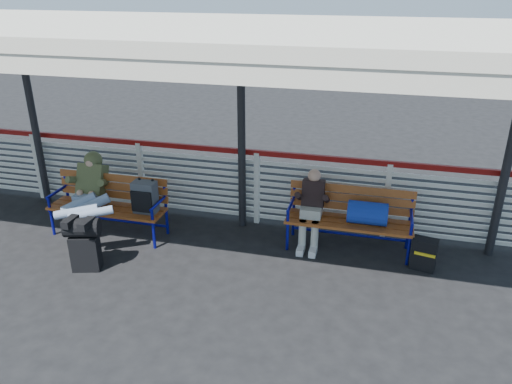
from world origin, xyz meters
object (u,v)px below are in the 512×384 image
(luggage_stack, at_px, (84,242))
(suitcase_side, at_px, (424,254))
(bench_right, at_px, (358,213))
(companion_person, at_px, (311,208))
(bench_left, at_px, (121,199))
(traveler_man, at_px, (87,201))

(luggage_stack, relative_size, suitcase_side, 1.68)
(bench_right, xyz_separation_m, companion_person, (-0.67, -0.01, 0.01))
(companion_person, bearing_deg, suitcase_side, -10.54)
(bench_right, bearing_deg, companion_person, -179.02)
(bench_left, xyz_separation_m, bench_right, (3.50, 0.43, -0.02))
(suitcase_side, bearing_deg, companion_person, -178.81)
(bench_left, bearing_deg, suitcase_side, 1.51)
(bench_left, bearing_deg, luggage_stack, -91.18)
(luggage_stack, height_order, bench_right, bench_right)
(luggage_stack, height_order, traveler_man, traveler_man)
(luggage_stack, distance_m, traveler_man, 0.81)
(suitcase_side, bearing_deg, luggage_stack, -153.84)
(traveler_man, bearing_deg, bench_left, 43.09)
(luggage_stack, bearing_deg, bench_right, 6.44)
(bench_left, relative_size, suitcase_side, 3.94)
(luggage_stack, xyz_separation_m, suitcase_side, (4.45, 1.15, -0.19))
(companion_person, bearing_deg, traveler_man, -166.68)
(luggage_stack, distance_m, suitcase_side, 4.60)
(luggage_stack, bearing_deg, traveler_man, 100.67)
(luggage_stack, bearing_deg, bench_left, 72.79)
(luggage_stack, bearing_deg, suitcase_side, -1.60)
(bench_left, xyz_separation_m, companion_person, (2.83, 0.41, -0.01))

